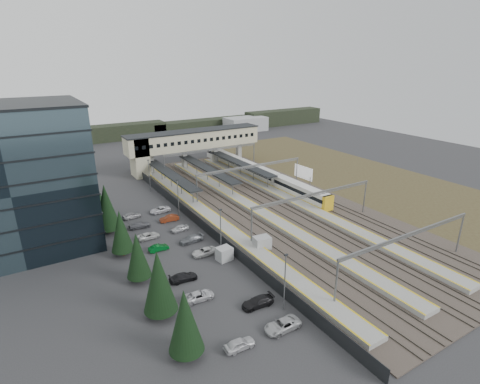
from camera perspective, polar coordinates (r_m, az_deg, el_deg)
ground at (r=72.97m, az=-0.36°, el=-5.23°), size 220.00×220.00×0.00m
office_building at (r=71.31m, az=-31.71°, el=1.60°), size 24.30×18.30×24.30m
conifer_row at (r=60.16m, az=-16.80°, el=-6.75°), size 4.42×49.82×9.50m
car_park at (r=62.60m, az=-8.03°, el=-9.31°), size 10.49×44.51×1.29m
lampposts at (r=68.86m, az=-6.64°, el=-3.01°), size 0.50×53.25×8.07m
fence at (r=73.89m, az=-6.71°, el=-4.19°), size 0.08×90.00×2.00m
relay_cabin_near at (r=64.22m, az=3.37°, el=-7.79°), size 3.00×2.35×2.32m
relay_cabin_far at (r=61.10m, az=-2.42°, el=-9.39°), size 2.58×2.23×2.17m
rail_corridor at (r=81.37m, az=3.48°, el=-2.32°), size 34.00×90.00×0.92m
canopies at (r=97.05m, az=-5.01°, el=3.58°), size 23.10×30.00×3.28m
footbridge at (r=109.62m, az=-8.27°, el=7.49°), size 40.40×6.40×11.20m
gantries at (r=79.37m, az=5.97°, el=1.42°), size 28.40×62.28×7.17m
train at (r=100.71m, az=2.63°, el=3.03°), size 2.63×54.92×3.31m
billboard at (r=94.96m, az=9.62°, el=2.85°), size 0.40×6.31×5.42m
scrub_east at (r=104.84m, az=19.76°, el=1.48°), size 34.00×120.00×0.06m
treeline_far at (r=162.27m, az=-10.05°, el=9.56°), size 170.00×19.00×7.00m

